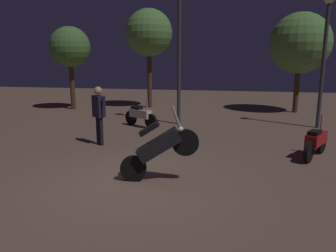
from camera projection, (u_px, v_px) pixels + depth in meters
ground_plane at (134, 183)px, 6.89m from camera, size 40.00×40.00×0.00m
motorcycle_black_foreground at (159, 148)px, 6.84m from camera, size 1.66×0.43×1.63m
motorcycle_white_parked_left at (141, 115)px, 12.40m from camera, size 1.47×0.95×1.11m
motorcycle_red_parked_right at (316, 141)px, 8.56m from camera, size 0.90×1.50×1.11m
person_rider_beside at (99, 110)px, 9.71m from camera, size 0.61×0.45×1.75m
streetlamp_near at (179, 33)px, 12.32m from camera, size 0.36×0.36×5.58m
streetlamp_far at (325, 44)px, 11.71m from camera, size 0.36×0.36×4.78m
tree_left_bg at (149, 33)px, 16.61m from camera, size 2.38×2.38×5.01m
tree_center_bg at (300, 43)px, 15.10m from camera, size 2.78×2.78×4.63m
tree_right_bg at (70, 48)px, 16.14m from camera, size 1.98×1.98×4.09m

